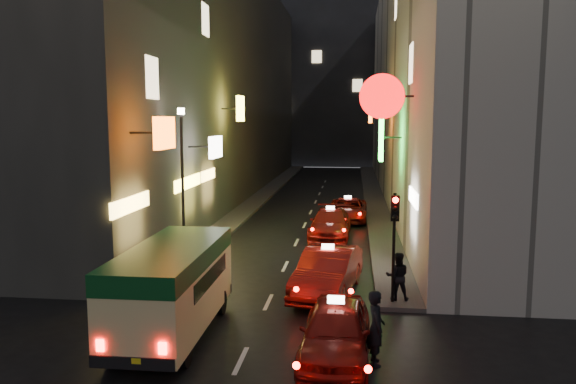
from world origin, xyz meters
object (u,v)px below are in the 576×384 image
at_px(traffic_light, 395,224).
at_px(lamp_post, 182,174).
at_px(taxi_near, 336,326).
at_px(pedestrian_crossing, 376,323).
at_px(minibus, 172,280).

height_order(traffic_light, lamp_post, lamp_post).
height_order(taxi_near, lamp_post, lamp_post).
bearing_deg(taxi_near, pedestrian_crossing, -11.49).
bearing_deg(pedestrian_crossing, traffic_light, -19.22).
bearing_deg(minibus, lamp_post, 104.98).
xyz_separation_m(minibus, taxi_near, (4.49, -0.98, -0.75)).
xyz_separation_m(pedestrian_crossing, lamp_post, (-7.50, 8.79, 2.68)).
bearing_deg(taxi_near, traffic_light, 67.59).
relative_size(minibus, pedestrian_crossing, 2.80).
bearing_deg(lamp_post, taxi_near, -52.79).
distance_m(pedestrian_crossing, traffic_light, 4.62).
distance_m(pedestrian_crossing, lamp_post, 11.86).
distance_m(taxi_near, traffic_light, 4.77).
distance_m(minibus, pedestrian_crossing, 5.61).
xyz_separation_m(pedestrian_crossing, traffic_light, (0.70, 4.26, 1.64)).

